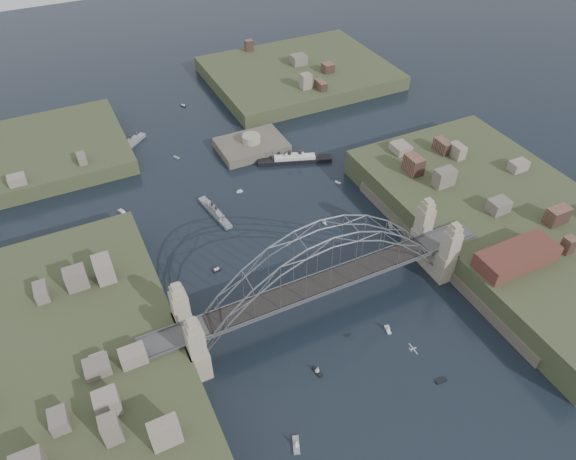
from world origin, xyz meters
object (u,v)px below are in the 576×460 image
(bridge, at_px, (324,271))
(fort_island, at_px, (252,150))
(naval_cruiser_far, at_px, (130,145))
(wharf_shed, at_px, (517,257))
(ocean_liner, at_px, (295,160))
(naval_cruiser_near, at_px, (215,212))

(bridge, bearing_deg, fort_island, 80.27)
(fort_island, distance_m, naval_cruiser_far, 41.15)
(wharf_shed, relative_size, naval_cruiser_far, 1.54)
(ocean_liner, bearing_deg, fort_island, 126.36)
(naval_cruiser_far, bearing_deg, wharf_shed, -56.67)
(naval_cruiser_near, xyz_separation_m, naval_cruiser_far, (-13.40, 46.10, 0.05))
(wharf_shed, relative_size, naval_cruiser_near, 1.23)
(bridge, distance_m, fort_island, 72.14)
(wharf_shed, xyz_separation_m, ocean_liner, (-22.47, 71.05, -9.09))
(bridge, distance_m, wharf_shed, 46.23)
(wharf_shed, bearing_deg, ocean_liner, 107.55)
(wharf_shed, xyz_separation_m, naval_cruiser_far, (-68.15, 103.62, -9.19))
(naval_cruiser_near, bearing_deg, ocean_liner, 22.74)
(naval_cruiser_near, height_order, ocean_liner, ocean_liner)
(naval_cruiser_near, distance_m, ocean_liner, 35.00)
(naval_cruiser_far, xyz_separation_m, ocean_liner, (45.68, -32.57, 0.11))
(wharf_shed, distance_m, naval_cruiser_far, 124.36)
(fort_island, bearing_deg, ocean_liner, -53.64)
(fort_island, height_order, ocean_liner, ocean_liner)
(bridge, xyz_separation_m, fort_island, (12.00, 70.00, -12.66))
(bridge, xyz_separation_m, naval_cruiser_near, (-10.75, 43.52, -11.57))
(fort_island, height_order, wharf_shed, wharf_shed)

